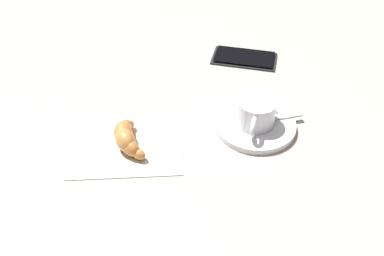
{
  "coord_description": "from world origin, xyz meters",
  "views": [
    {
      "loc": [
        0.05,
        0.57,
        0.5
      ],
      "look_at": [
        0.02,
        0.02,
        0.02
      ],
      "focal_mm": 39.67,
      "sensor_mm": 36.0,
      "label": 1
    }
  ],
  "objects_px": {
    "sugar_packet": "(257,109)",
    "cell_phone": "(244,58)",
    "espresso_cup": "(256,113)",
    "croissant": "(126,137)",
    "saucer": "(255,125)",
    "teaspoon": "(257,121)",
    "napkin": "(126,143)"
  },
  "relations": [
    {
      "from": "napkin",
      "to": "cell_phone",
      "type": "relative_size",
      "value": 1.21
    },
    {
      "from": "sugar_packet",
      "to": "napkin",
      "type": "height_order",
      "value": "sugar_packet"
    },
    {
      "from": "saucer",
      "to": "cell_phone",
      "type": "height_order",
      "value": "saucer"
    },
    {
      "from": "saucer",
      "to": "espresso_cup",
      "type": "bearing_deg",
      "value": 57.49
    },
    {
      "from": "napkin",
      "to": "croissant",
      "type": "height_order",
      "value": "croissant"
    },
    {
      "from": "espresso_cup",
      "to": "napkin",
      "type": "bearing_deg",
      "value": 7.42
    },
    {
      "from": "saucer",
      "to": "croissant",
      "type": "height_order",
      "value": "croissant"
    },
    {
      "from": "saucer",
      "to": "teaspoon",
      "type": "distance_m",
      "value": 0.01
    },
    {
      "from": "espresso_cup",
      "to": "teaspoon",
      "type": "distance_m",
      "value": 0.02
    },
    {
      "from": "napkin",
      "to": "sugar_packet",
      "type": "bearing_deg",
      "value": -164.45
    },
    {
      "from": "saucer",
      "to": "croissant",
      "type": "relative_size",
      "value": 1.38
    },
    {
      "from": "saucer",
      "to": "teaspoon",
      "type": "relative_size",
      "value": 1.14
    },
    {
      "from": "teaspoon",
      "to": "cell_phone",
      "type": "height_order",
      "value": "teaspoon"
    },
    {
      "from": "sugar_packet",
      "to": "croissant",
      "type": "xyz_separation_m",
      "value": [
        0.24,
        0.07,
        0.01
      ]
    },
    {
      "from": "saucer",
      "to": "napkin",
      "type": "height_order",
      "value": "saucer"
    },
    {
      "from": "croissant",
      "to": "saucer",
      "type": "bearing_deg",
      "value": -170.81
    },
    {
      "from": "croissant",
      "to": "napkin",
      "type": "bearing_deg",
      "value": -73.88
    },
    {
      "from": "saucer",
      "to": "sugar_packet",
      "type": "distance_m",
      "value": 0.04
    },
    {
      "from": "teaspoon",
      "to": "napkin",
      "type": "xyz_separation_m",
      "value": [
        0.23,
        0.03,
        -0.01
      ]
    },
    {
      "from": "saucer",
      "to": "sugar_packet",
      "type": "xyz_separation_m",
      "value": [
        -0.01,
        -0.03,
        0.01
      ]
    },
    {
      "from": "sugar_packet",
      "to": "cell_phone",
      "type": "height_order",
      "value": "sugar_packet"
    },
    {
      "from": "espresso_cup",
      "to": "sugar_packet",
      "type": "distance_m",
      "value": 0.04
    },
    {
      "from": "cell_phone",
      "to": "saucer",
      "type": "bearing_deg",
      "value": 86.43
    },
    {
      "from": "cell_phone",
      "to": "teaspoon",
      "type": "bearing_deg",
      "value": 87.36
    },
    {
      "from": "croissant",
      "to": "cell_phone",
      "type": "bearing_deg",
      "value": -132.01
    },
    {
      "from": "espresso_cup",
      "to": "teaspoon",
      "type": "relative_size",
      "value": 0.72
    },
    {
      "from": "espresso_cup",
      "to": "croissant",
      "type": "relative_size",
      "value": 0.88
    },
    {
      "from": "teaspoon",
      "to": "croissant",
      "type": "bearing_deg",
      "value": 9.43
    },
    {
      "from": "napkin",
      "to": "espresso_cup",
      "type": "bearing_deg",
      "value": -172.58
    },
    {
      "from": "espresso_cup",
      "to": "croissant",
      "type": "height_order",
      "value": "espresso_cup"
    },
    {
      "from": "saucer",
      "to": "sugar_packet",
      "type": "height_order",
      "value": "sugar_packet"
    },
    {
      "from": "teaspoon",
      "to": "napkin",
      "type": "relative_size",
      "value": 0.68
    }
  ]
}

